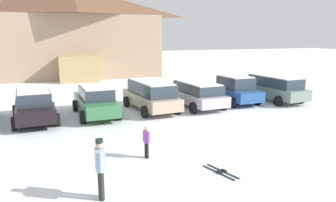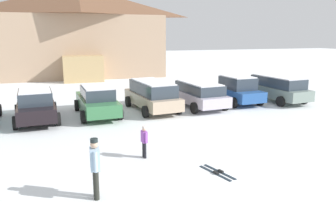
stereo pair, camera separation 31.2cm
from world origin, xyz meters
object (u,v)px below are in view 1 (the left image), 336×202
(parked_blue_hatchback, at_px, (234,89))
(parked_grey_wagon, at_px, (274,87))
(parked_green_coupe, at_px, (96,101))
(parked_beige_suv, at_px, (151,95))
(pair_of_skis, at_px, (221,172))
(skier_child_in_purple_jacket, at_px, (146,140))
(skier_adult_in_blue_parka, at_px, (100,165))
(ski_lodge, at_px, (75,31))
(parked_black_sedan, at_px, (34,105))
(parked_silver_wagon, at_px, (197,93))

(parked_blue_hatchback, xyz_separation_m, parked_grey_wagon, (2.83, -0.37, 0.03))
(parked_green_coupe, relative_size, parked_beige_suv, 0.97)
(parked_blue_hatchback, relative_size, pair_of_skis, 2.92)
(parked_beige_suv, xyz_separation_m, pair_of_skis, (-0.60, -9.14, -0.90))
(parked_beige_suv, relative_size, pair_of_skis, 3.44)
(skier_child_in_purple_jacket, bearing_deg, skier_adult_in_blue_parka, -129.61)
(ski_lodge, xyz_separation_m, parked_black_sedan, (-3.86, -18.57, -3.83))
(parked_beige_suv, xyz_separation_m, parked_silver_wagon, (2.87, -0.18, -0.08))
(parked_blue_hatchback, height_order, skier_adult_in_blue_parka, parked_blue_hatchback)
(parked_black_sedan, height_order, parked_grey_wagon, parked_grey_wagon)
(parked_grey_wagon, distance_m, skier_child_in_purple_jacket, 12.94)
(parked_green_coupe, height_order, parked_silver_wagon, parked_green_coupe)
(parked_blue_hatchback, bearing_deg, skier_adult_in_blue_parka, -136.19)
(parked_beige_suv, bearing_deg, skier_adult_in_blue_parka, -115.06)
(parked_beige_suv, distance_m, skier_child_in_purple_jacket, 7.49)
(parked_grey_wagon, height_order, pair_of_skis, parked_grey_wagon)
(skier_child_in_purple_jacket, xyz_separation_m, pair_of_skis, (1.83, -2.07, -0.64))
(parked_beige_suv, bearing_deg, skier_child_in_purple_jacket, -109.01)
(parked_silver_wagon, height_order, pair_of_skis, parked_silver_wagon)
(skier_adult_in_blue_parka, xyz_separation_m, pair_of_skis, (3.84, 0.36, -0.92))
(parked_blue_hatchback, height_order, skier_child_in_purple_jacket, parked_blue_hatchback)
(parked_black_sedan, distance_m, pair_of_skis, 10.50)
(skier_child_in_purple_jacket, relative_size, pair_of_skis, 0.81)
(ski_lodge, height_order, skier_adult_in_blue_parka, ski_lodge)
(parked_blue_hatchback, xyz_separation_m, skier_adult_in_blue_parka, (-10.11, -9.69, 0.07))
(parked_black_sedan, distance_m, skier_adult_in_blue_parka, 9.36)
(pair_of_skis, bearing_deg, parked_grey_wagon, 44.58)
(skier_child_in_purple_jacket, height_order, pair_of_skis, skier_child_in_purple_jacket)
(ski_lodge, relative_size, parked_grey_wagon, 3.59)
(parked_blue_hatchback, bearing_deg, parked_silver_wagon, -172.34)
(parked_beige_suv, height_order, skier_adult_in_blue_parka, parked_beige_suv)
(ski_lodge, height_order, skier_child_in_purple_jacket, ski_lodge)
(parked_blue_hatchback, height_order, pair_of_skis, parked_blue_hatchback)
(parked_blue_hatchback, bearing_deg, pair_of_skis, -123.87)
(parked_green_coupe, xyz_separation_m, parked_blue_hatchback, (8.83, 0.35, 0.04))
(parked_black_sedan, relative_size, skier_adult_in_blue_parka, 2.77)
(ski_lodge, bearing_deg, skier_adult_in_blue_parka, -94.24)
(ski_lodge, xyz_separation_m, parked_green_coupe, (-0.78, -18.41, -3.84))
(ski_lodge, relative_size, parked_silver_wagon, 3.86)
(parked_black_sedan, height_order, skier_child_in_purple_jacket, parked_black_sedan)
(parked_grey_wagon, height_order, skier_adult_in_blue_parka, parked_grey_wagon)
(parked_black_sedan, bearing_deg, parked_blue_hatchback, 2.47)
(skier_adult_in_blue_parka, bearing_deg, parked_grey_wagon, 35.78)
(ski_lodge, bearing_deg, skier_child_in_purple_jacket, -90.12)
(parked_green_coupe, xyz_separation_m, skier_adult_in_blue_parka, (-1.28, -9.34, 0.11))
(parked_black_sedan, xyz_separation_m, skier_adult_in_blue_parka, (1.80, -9.18, 0.11))
(parked_green_coupe, relative_size, pair_of_skis, 3.33)
(parked_silver_wagon, bearing_deg, parked_beige_suv, 176.41)
(parked_grey_wagon, xyz_separation_m, pair_of_skis, (-9.10, -8.97, -0.88))
(ski_lodge, relative_size, parked_beige_suv, 3.55)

